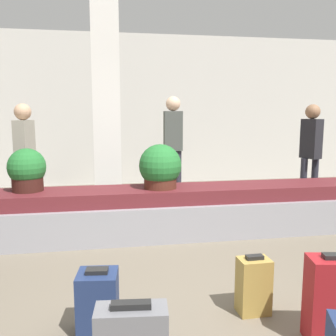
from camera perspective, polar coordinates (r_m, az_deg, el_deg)
ground_plane at (r=3.32m, az=5.60°, el=-19.64°), size 18.00×18.00×0.00m
back_wall at (r=8.22m, az=-4.36°, el=8.77°), size 18.00×0.06×3.20m
carousel at (r=4.83m, az=0.00°, el=-6.75°), size 7.19×0.78×0.61m
pillar at (r=6.01m, az=-9.36°, el=8.77°), size 0.42×0.42×3.20m
suitcase_0 at (r=2.92m, az=24.29°, el=-17.88°), size 0.43×0.29×0.63m
suitcase_2 at (r=2.85m, az=-10.62°, el=-19.51°), size 0.31×0.29×0.48m
suitcase_3 at (r=3.13m, az=12.91°, el=-17.06°), size 0.25×0.18×0.47m
potted_plant_0 at (r=4.81m, az=-20.69°, el=-0.34°), size 0.45×0.45×0.52m
potted_plant_2 at (r=4.67m, az=-1.20°, el=0.05°), size 0.53×0.53×0.55m
traveler_0 at (r=6.66m, az=0.77°, el=4.71°), size 0.32×0.26×1.84m
traveler_1 at (r=5.74m, az=-20.97°, el=2.41°), size 0.31×0.36×1.68m
traveler_2 at (r=6.56m, az=20.94°, el=3.13°), size 0.31×0.36×1.69m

